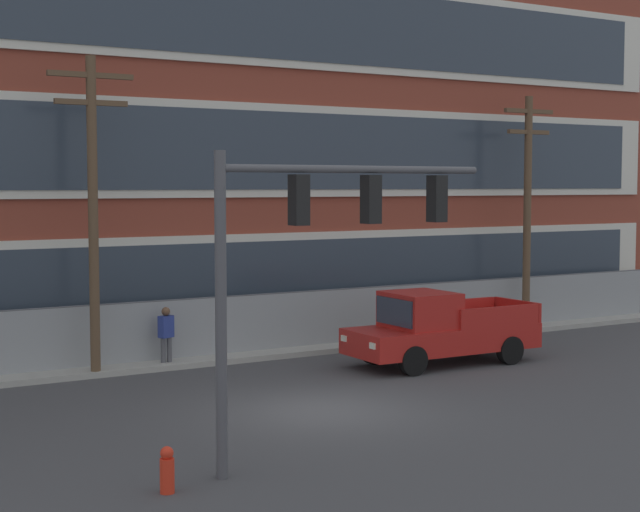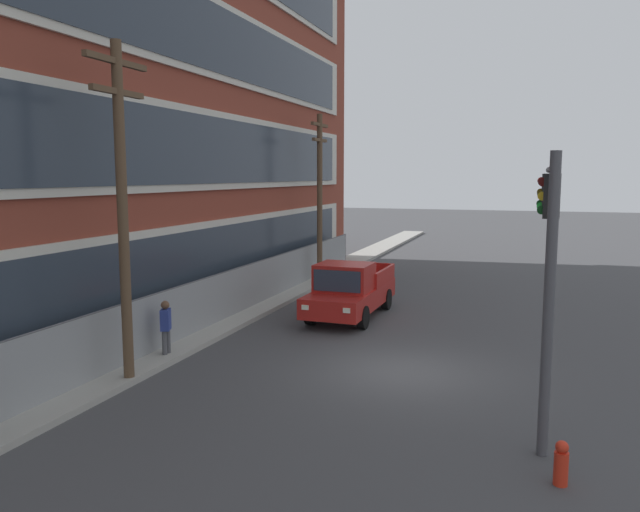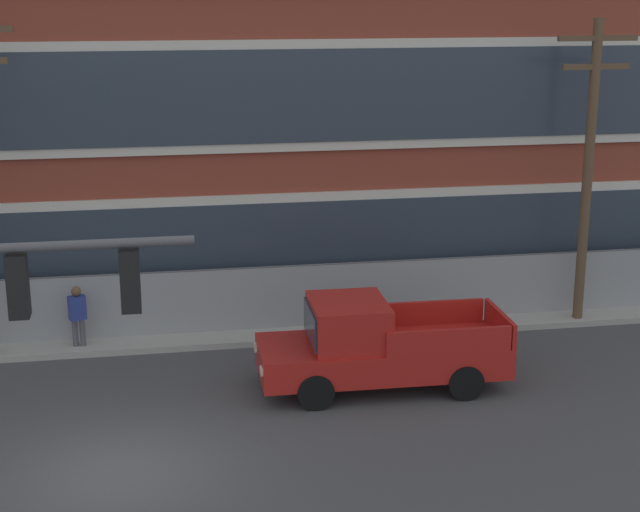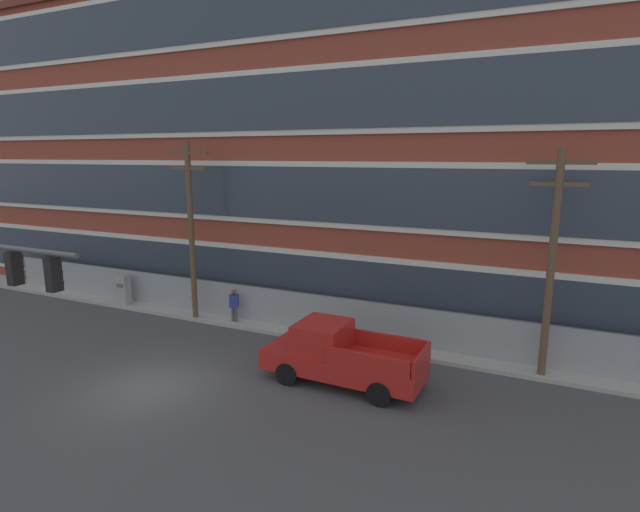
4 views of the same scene
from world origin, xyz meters
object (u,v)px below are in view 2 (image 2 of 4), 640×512
at_px(traffic_signal_mast, 550,227).
at_px(pickup_truck_red, 350,291).
at_px(pedestrian_near_cabinet, 166,326).
at_px(utility_pole_midblock, 320,192).
at_px(utility_pole_near_corner, 122,200).
at_px(fire_hydrant, 561,463).

bearing_deg(traffic_signal_mast, pickup_truck_red, 39.69).
distance_m(traffic_signal_mast, pedestrian_near_cabinet, 10.57).
distance_m(traffic_signal_mast, utility_pole_midblock, 17.36).
xyz_separation_m(utility_pole_near_corner, fire_hydrant, (-2.07, -10.07, -4.22)).
height_order(utility_pole_near_corner, pedestrian_near_cabinet, utility_pole_near_corner).
relative_size(pickup_truck_red, pedestrian_near_cabinet, 3.33).
relative_size(pickup_truck_red, utility_pole_near_corner, 0.67).
distance_m(pedestrian_near_cabinet, fire_hydrant, 11.12).
bearing_deg(pedestrian_near_cabinet, traffic_signal_mast, -96.76).
bearing_deg(pickup_truck_red, fire_hydrant, -147.75).
relative_size(pedestrian_near_cabinet, fire_hydrant, 2.17).
distance_m(utility_pole_midblock, pedestrian_near_cabinet, 13.51).
distance_m(utility_pole_midblock, fire_hydrant, 20.40).
bearing_deg(utility_pole_near_corner, pedestrian_near_cabinet, 6.62).
height_order(traffic_signal_mast, fire_hydrant, traffic_signal_mast).
relative_size(utility_pole_near_corner, utility_pole_midblock, 1.04).
relative_size(utility_pole_near_corner, pedestrian_near_cabinet, 4.94).
bearing_deg(pedestrian_near_cabinet, utility_pole_midblock, -0.55).
relative_size(traffic_signal_mast, utility_pole_near_corner, 0.67).
bearing_deg(utility_pole_midblock, pickup_truck_red, -152.33).
xyz_separation_m(traffic_signal_mast, pickup_truck_red, (7.91, 6.57, -3.15)).
bearing_deg(utility_pole_midblock, utility_pole_near_corner, -179.57).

